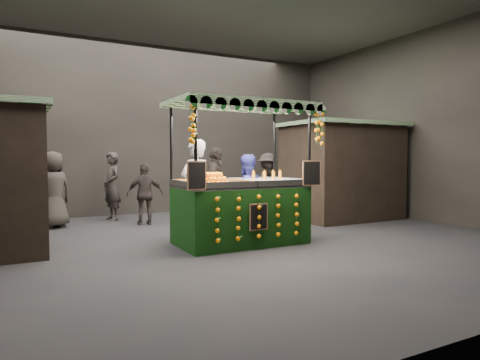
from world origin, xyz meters
TOP-DOWN VIEW (x-y plane):
  - ground at (0.00, 0.00)m, footprint 12.00×12.00m
  - market_hall at (0.00, 0.00)m, footprint 12.10×10.10m
  - neighbour_stall_right at (4.40, 1.50)m, footprint 3.00×2.20m
  - juice_stall at (0.37, -0.26)m, footprint 2.79×1.64m
  - vendor_grey at (-0.23, 0.63)m, footprint 0.87×0.73m
  - vendor_blue at (0.92, 0.56)m, footprint 0.89×0.72m
  - shopper_1 at (4.13, 3.38)m, footprint 0.91×0.93m
  - shopper_2 at (-0.64, 2.91)m, footprint 0.94×0.49m
  - shopper_3 at (3.14, 3.25)m, footprint 1.28×1.31m
  - shopper_4 at (-2.70, 3.41)m, footprint 1.05×0.91m
  - shopper_5 at (4.50, 2.90)m, footprint 1.64×1.48m
  - shopper_6 at (-1.22, 4.05)m, footprint 0.57×0.74m
  - shopper_7 at (0.91, 2.12)m, footprint 1.03×1.19m

SIDE VIEW (x-z plane):
  - ground at x=0.00m, z-range 0.00..0.00m
  - shopper_1 at x=4.13m, z-range 0.00..1.51m
  - shopper_2 at x=-0.64m, z-range 0.00..1.53m
  - juice_stall at x=0.37m, z-range -0.51..2.19m
  - vendor_blue at x=0.92m, z-range 0.00..1.73m
  - shopper_6 at x=-1.22m, z-range 0.00..1.80m
  - shopper_3 at x=3.14m, z-range 0.00..1.80m
  - shopper_4 at x=-2.70m, z-range 0.00..1.81m
  - shopper_5 at x=4.50m, z-range 0.00..1.82m
  - shopper_7 at x=0.91m, z-range 0.00..1.91m
  - vendor_grey at x=-0.23m, z-range 0.00..2.03m
  - neighbour_stall_right at x=4.40m, z-range 0.01..2.61m
  - market_hall at x=0.00m, z-range 0.86..5.91m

